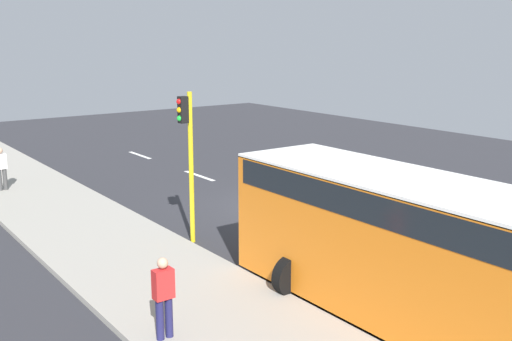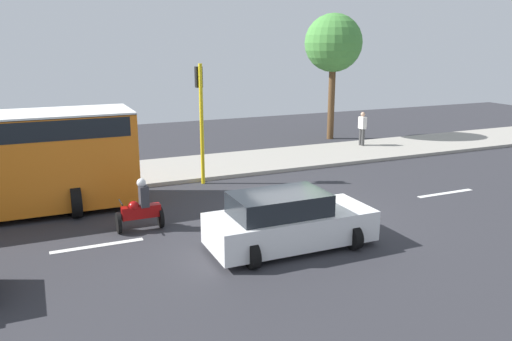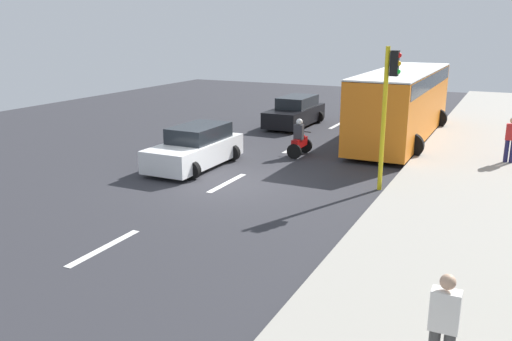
# 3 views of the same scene
# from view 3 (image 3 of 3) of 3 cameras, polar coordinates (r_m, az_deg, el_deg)

# --- Properties ---
(ground_plane) EXTENTS (40.00, 60.00, 0.10)m
(ground_plane) POSITION_cam_3_polar(r_m,az_deg,el_deg) (17.90, -3.10, -1.51)
(ground_plane) COLOR #2D2D33
(sidewalk) EXTENTS (4.00, 60.00, 0.15)m
(sidewalk) POSITION_cam_3_polar(r_m,az_deg,el_deg) (15.84, 19.68, -4.20)
(sidewalk) COLOR #9E998E
(sidewalk) RESTS_ON ground
(lane_stripe_north) EXTENTS (0.20, 2.40, 0.01)m
(lane_stripe_north) POSITION_cam_3_polar(r_m,az_deg,el_deg) (13.29, -15.89, -7.93)
(lane_stripe_north) COLOR white
(lane_stripe_north) RESTS_ON ground
(lane_stripe_mid) EXTENTS (0.20, 2.40, 0.01)m
(lane_stripe_mid) POSITION_cam_3_polar(r_m,az_deg,el_deg) (17.89, -3.11, -1.34)
(lane_stripe_mid) COLOR white
(lane_stripe_mid) RESTS_ON ground
(lane_stripe_south) EXTENTS (0.20, 2.40, 0.01)m
(lane_stripe_south) POSITION_cam_3_polar(r_m,az_deg,el_deg) (23.14, 4.13, 2.47)
(lane_stripe_south) COLOR white
(lane_stripe_south) RESTS_ON ground
(lane_stripe_far_south) EXTENTS (0.20, 2.40, 0.01)m
(lane_stripe_far_south) POSITION_cam_3_polar(r_m,az_deg,el_deg) (28.69, 8.65, 4.83)
(lane_stripe_far_south) COLOR white
(lane_stripe_far_south) RESTS_ON ground
(car_black) EXTENTS (2.16, 4.59, 1.52)m
(car_black) POSITION_cam_3_polar(r_m,az_deg,el_deg) (28.12, 4.21, 6.21)
(car_black) COLOR black
(car_black) RESTS_ON ground
(car_white) EXTENTS (2.21, 4.36, 1.52)m
(car_white) POSITION_cam_3_polar(r_m,az_deg,el_deg) (19.92, -6.45, 2.41)
(car_white) COLOR white
(car_white) RESTS_ON ground
(city_bus) EXTENTS (3.20, 11.00, 3.16)m
(city_bus) POSITION_cam_3_polar(r_m,az_deg,el_deg) (25.40, 15.43, 7.33)
(city_bus) COLOR orange
(city_bus) RESTS_ON ground
(motorcycle) EXTENTS (0.60, 1.30, 1.53)m
(motorcycle) POSITION_cam_3_polar(r_m,az_deg,el_deg) (21.54, 4.68, 3.24)
(motorcycle) COLOR black
(motorcycle) RESTS_ON ground
(pedestrian_near_signal) EXTENTS (0.40, 0.24, 1.69)m
(pedestrian_near_signal) POSITION_cam_3_polar(r_m,az_deg,el_deg) (21.92, 25.57, 3.11)
(pedestrian_near_signal) COLOR #1E1E4C
(pedestrian_near_signal) RESTS_ON sidewalk
(pedestrian_by_tree) EXTENTS (0.40, 0.24, 1.69)m
(pedestrian_by_tree) POSITION_cam_3_polar(r_m,az_deg,el_deg) (8.17, 19.38, -15.38)
(pedestrian_by_tree) COLOR #3F3F3F
(pedestrian_by_tree) RESTS_ON sidewalk
(traffic_light_corner) EXTENTS (0.49, 0.24, 4.50)m
(traffic_light_corner) POSITION_cam_3_polar(r_m,az_deg,el_deg) (16.99, 13.92, 7.45)
(traffic_light_corner) COLOR yellow
(traffic_light_corner) RESTS_ON ground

